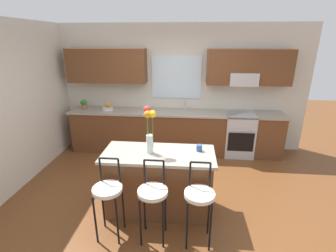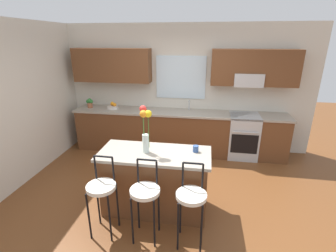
{
  "view_description": "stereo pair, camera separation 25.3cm",
  "coord_description": "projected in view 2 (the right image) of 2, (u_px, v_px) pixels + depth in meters",
  "views": [
    {
      "loc": [
        0.31,
        -3.29,
        2.39
      ],
      "look_at": [
        -0.05,
        0.55,
        1.0
      ],
      "focal_mm": 26.0,
      "sensor_mm": 36.0,
      "label": 1
    },
    {
      "loc": [
        0.56,
        -3.26,
        2.39
      ],
      "look_at": [
        -0.05,
        0.55,
        1.0
      ],
      "focal_mm": 26.0,
      "sensor_mm": 36.0,
      "label": 2
    }
  ],
  "objects": [
    {
      "name": "kitchen_island",
      "position": [
        155.0,
        181.0,
        3.48
      ],
      "size": [
        1.53,
        0.68,
        0.92
      ],
      "color": "brown",
      "rests_on": "ground"
    },
    {
      "name": "bar_stool_far",
      "position": [
        191.0,
        199.0,
        2.82
      ],
      "size": [
        0.36,
        0.36,
        1.04
      ],
      "color": "black",
      "rests_on": "ground"
    },
    {
      "name": "bar_stool_near",
      "position": [
        102.0,
        190.0,
        2.99
      ],
      "size": [
        0.36,
        0.36,
        1.04
      ],
      "color": "black",
      "rests_on": "ground"
    },
    {
      "name": "sink_faucet",
      "position": [
        189.0,
        104.0,
        5.24
      ],
      "size": [
        0.02,
        0.13,
        0.23
      ],
      "color": "#B7BABC",
      "rests_on": "counter_run"
    },
    {
      "name": "mug_ceramic",
      "position": [
        196.0,
        149.0,
        3.33
      ],
      "size": [
        0.08,
        0.08,
        0.09
      ],
      "primitive_type": "cylinder",
      "color": "#33518C",
      "rests_on": "kitchen_island"
    },
    {
      "name": "bar_stool_middle",
      "position": [
        145.0,
        194.0,
        2.91
      ],
      "size": [
        0.36,
        0.36,
        1.04
      ],
      "color": "black",
      "rests_on": "ground"
    },
    {
      "name": "counter_run",
      "position": [
        178.0,
        132.0,
        5.34
      ],
      "size": [
        4.56,
        0.64,
        0.92
      ],
      "color": "brown",
      "rests_on": "ground"
    },
    {
      "name": "wall_left",
      "position": [
        20.0,
        104.0,
        4.12
      ],
      "size": [
        0.12,
        4.6,
        2.7
      ],
      "primitive_type": "cube",
      "color": "beige",
      "rests_on": "ground"
    },
    {
      "name": "fruit_bowl_oranges",
      "position": [
        113.0,
        107.0,
        5.39
      ],
      "size": [
        0.24,
        0.24,
        0.16
      ],
      "color": "silver",
      "rests_on": "counter_run"
    },
    {
      "name": "potted_plant_small",
      "position": [
        90.0,
        103.0,
        5.45
      ],
      "size": [
        0.17,
        0.11,
        0.21
      ],
      "color": "#9E5B3D",
      "rests_on": "counter_run"
    },
    {
      "name": "oven_range",
      "position": [
        243.0,
        136.0,
        5.12
      ],
      "size": [
        0.6,
        0.64,
        0.92
      ],
      "color": "#B7BABC",
      "rests_on": "ground"
    },
    {
      "name": "back_wall_assembly",
      "position": [
        182.0,
        82.0,
        5.25
      ],
      "size": [
        5.6,
        0.5,
        2.7
      ],
      "color": "beige",
      "rests_on": "ground"
    },
    {
      "name": "ground_plane",
      "position": [
        166.0,
        196.0,
        3.92
      ],
      "size": [
        14.0,
        14.0,
        0.0
      ],
      "primitive_type": "plane",
      "color": "brown"
    },
    {
      "name": "flower_vase",
      "position": [
        145.0,
        127.0,
        3.21
      ],
      "size": [
        0.17,
        0.14,
        0.65
      ],
      "color": "silver",
      "rests_on": "kitchen_island"
    }
  ]
}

